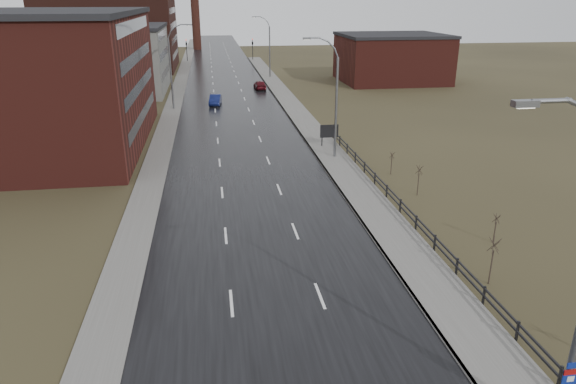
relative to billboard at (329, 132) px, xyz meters
name	(u,v)px	position (x,y,z in m)	size (l,w,h in m)	color
road	(232,110)	(-9.10, 20.13, -1.60)	(14.00, 300.00, 0.06)	black
sidewalk_right	(335,160)	(-0.50, -4.87, -1.54)	(3.20, 180.00, 0.18)	#595651
curb_right	(319,161)	(-2.02, -4.87, -1.54)	(0.16, 180.00, 0.18)	slate
sidewalk_left	(171,112)	(-17.30, 20.13, -1.57)	(2.40, 260.00, 0.12)	#595651
warehouse_near	(27,81)	(-30.09, 5.13, 5.13)	(22.44, 28.56, 13.50)	#471914
warehouse_mid	(114,59)	(-27.09, 38.13, 3.63)	(16.32, 20.40, 10.50)	slate
warehouse_far	(112,32)	(-32.09, 68.13, 6.13)	(26.52, 24.48, 15.50)	#331611
building_right	(391,58)	(21.20, 42.13, 2.63)	(18.36, 16.32, 8.50)	#471914
streetlight_right_mid	(333,98)	(-0.60, -3.87, 4.21)	(3.36, 0.28, 11.35)	slate
streetlight_left	(173,67)	(-16.80, 22.13, 4.21)	(3.36, 0.28, 11.35)	slate
streetlight_right_far	(268,47)	(-0.60, 50.13, 4.21)	(3.36, 0.28, 11.35)	slate
guardrail	(420,225)	(1.20, -21.55, -0.92)	(0.10, 53.05, 1.10)	black
shrub_c	(492,260)	(2.57, -27.96, -0.17)	(0.65, 0.68, 2.75)	#382D23
shrub_d	(495,228)	(5.43, -23.30, -0.60)	(0.47, 0.49, 1.95)	#382D23
shrub_e	(419,180)	(3.82, -14.63, -0.32)	(0.58, 0.61, 2.46)	#382D23
shrub_f	(392,163)	(3.46, -9.42, -0.54)	(0.49, 0.52, 2.06)	#382D23
billboard	(329,132)	(0.00, 0.00, 0.00)	(1.91, 0.17, 2.40)	black
traffic_light_left	(186,42)	(-17.10, 80.13, 2.97)	(0.58, 2.73, 5.30)	black
traffic_light_right	(252,41)	(-1.10, 80.13, 2.97)	(0.58, 2.73, 5.30)	black
car_near	(215,100)	(-11.28, 24.24, -0.91)	(1.53, 4.38, 1.44)	#0E1648
car_far	(260,85)	(-3.60, 36.66, -0.87)	(1.79, 4.45, 1.51)	#4B0C13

